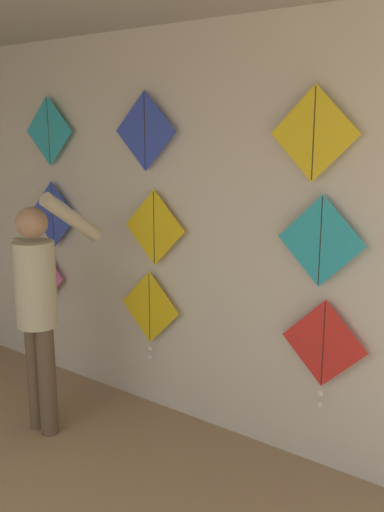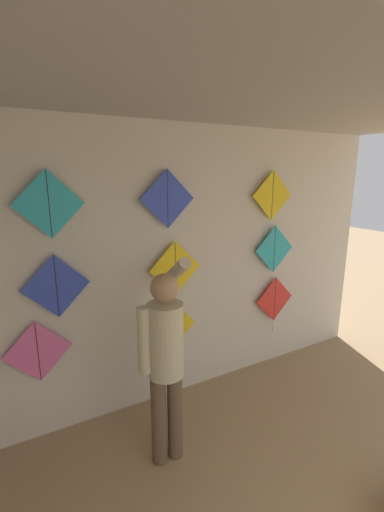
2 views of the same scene
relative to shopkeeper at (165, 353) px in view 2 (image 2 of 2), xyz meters
The scene contains 11 objects.
back_panel 1.04m from the shopkeeper, 58.50° to the left, with size 5.25×0.06×2.80m, color beige.
shopkeeper is the anchor object (origin of this frame).
kite_0 1.12m from the shopkeeper, 140.24° to the left, with size 0.55×0.01×0.55m.
kite_1 0.83m from the shopkeeper, 61.27° to the left, with size 0.55×0.04×0.69m.
kite_2 1.92m from the shopkeeper, 21.80° to the left, with size 0.55×0.04×0.69m.
kite_3 1.07m from the shopkeeper, 132.85° to the left, with size 0.55×0.01×0.55m.
kite_4 0.95m from the shopkeeper, 57.94° to the left, with size 0.55×0.01×0.55m.
kite_5 1.94m from the shopkeeper, 22.42° to the left, with size 0.55×0.01×0.55m.
kite_6 1.49m from the shopkeeper, 132.62° to the left, with size 0.55×0.01×0.55m.
kite_7 1.39m from the shopkeeper, 62.31° to the left, with size 0.55×0.01×0.55m.
kite_8 2.12m from the shopkeeper, 23.32° to the left, with size 0.55×0.01×0.55m.
Camera 2 is at (-1.48, 1.07, 2.34)m, focal length 24.00 mm.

